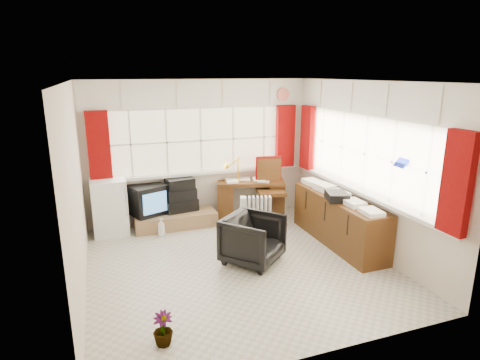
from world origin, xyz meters
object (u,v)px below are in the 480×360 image
at_px(credenza, 338,219).
at_px(desk_lamp, 238,165).
at_px(desk, 251,196).
at_px(crt_tv, 148,199).
at_px(tv_bench, 176,220).
at_px(mini_fridge, 109,207).
at_px(radiator, 257,220).
at_px(task_chair, 270,187).
at_px(office_chair, 253,239).

bearing_deg(credenza, desk_lamp, 125.18).
xyz_separation_m(desk, crt_tv, (-1.87, 0.06, 0.12)).
relative_size(tv_bench, crt_tv, 1.97).
distance_m(crt_tv, mini_fridge, 0.64).
height_order(radiator, crt_tv, crt_tv).
relative_size(task_chair, radiator, 1.72).
bearing_deg(credenza, task_chair, 114.19).
bearing_deg(desk, task_chair, -47.04).
distance_m(credenza, tv_bench, 2.75).
bearing_deg(mini_fridge, office_chair, -43.86).
bearing_deg(radiator, crt_tv, 149.14).
xyz_separation_m(task_chair, credenza, (0.59, -1.32, -0.22)).
bearing_deg(radiator, mini_fridge, 157.96).
bearing_deg(office_chair, mini_fridge, 94.97).
xyz_separation_m(tv_bench, mini_fridge, (-1.08, 0.08, 0.34)).
relative_size(desk, crt_tv, 1.88).
distance_m(task_chair, crt_tv, 2.16).
height_order(desk, office_chair, desk).
distance_m(desk, credenza, 1.81).
distance_m(office_chair, radiator, 0.96).
bearing_deg(credenza, tv_bench, 146.29).
relative_size(crt_tv, mini_fridge, 0.76).
distance_m(office_chair, tv_bench, 1.88).
distance_m(desk_lamp, office_chair, 1.92).
bearing_deg(mini_fridge, credenza, -25.50).
bearing_deg(office_chair, credenza, -34.38).
distance_m(radiator, crt_tv, 1.92).
bearing_deg(crt_tv, task_chair, -8.99).
bearing_deg(crt_tv, credenza, -31.37).
xyz_separation_m(credenza, tv_bench, (-2.28, 1.52, -0.27)).
distance_m(office_chair, crt_tv, 2.21).
bearing_deg(mini_fridge, desk_lamp, -0.64).
xyz_separation_m(office_chair, mini_fridge, (-1.85, 1.78, 0.13)).
relative_size(desk_lamp, office_chair, 0.60).
xyz_separation_m(desk_lamp, crt_tv, (-1.61, 0.08, -0.50)).
bearing_deg(crt_tv, radiator, -30.86).
bearing_deg(radiator, desk, 75.74).
bearing_deg(tv_bench, crt_tv, 162.58).
distance_m(radiator, tv_bench, 1.47).
height_order(desk_lamp, radiator, desk_lamp).
xyz_separation_m(office_chair, credenza, (1.50, 0.18, 0.05)).
height_order(desk, credenza, credenza).
xyz_separation_m(desk_lamp, task_chair, (0.52, -0.25, -0.40)).
bearing_deg(tv_bench, desk_lamp, 2.68).
relative_size(desk, office_chair, 1.78).
xyz_separation_m(tv_bench, crt_tv, (-0.44, 0.14, 0.38)).
height_order(task_chair, office_chair, task_chair).
height_order(office_chair, credenza, credenza).
height_order(office_chair, mini_fridge, mini_fridge).
bearing_deg(task_chair, desk, 132.96).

